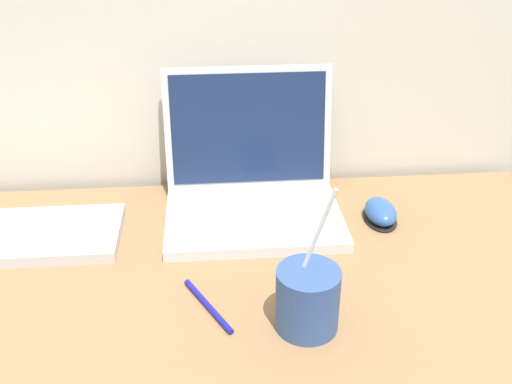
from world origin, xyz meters
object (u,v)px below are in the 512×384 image
Objects in this scene: laptop at (252,183)px; computer_mouse at (381,213)px; drink_cup at (308,298)px; pen at (208,306)px.

laptop is 3.42× the size of computer_mouse.
pen is (-0.14, 0.05, -0.05)m from drink_cup.
laptop reaches higher than computer_mouse.
laptop reaches higher than drink_cup.
laptop is 1.44× the size of drink_cup.
computer_mouse is at bearing -13.68° from laptop.
pen is at bearing -145.09° from computer_mouse.
laptop is 0.25m from computer_mouse.
drink_cup reaches higher than computer_mouse.
drink_cup is 0.33m from computer_mouse.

